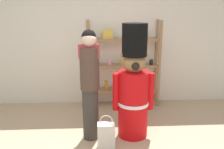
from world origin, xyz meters
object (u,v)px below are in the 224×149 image
Objects in this scene: teddy_bear_guard at (133,87)px; shopping_bag at (106,136)px; merchandise_shelf at (123,62)px; person_shopper at (90,82)px.

teddy_bear_guard is 0.82m from shopping_bag.
teddy_bear_guard is 3.36× the size of shopping_bag.
merchandise_shelf is 3.33× the size of shopping_bag.
shopping_bag is (-0.39, -1.66, -0.69)m from merchandise_shelf.
merchandise_shelf is 0.99× the size of teddy_bear_guard.
shopping_bag is at bearing -103.36° from merchandise_shelf.
person_shopper is at bearing 124.29° from shopping_bag.
shopping_bag is at bearing -138.30° from teddy_bear_guard.
merchandise_shelf is at bearing 91.37° from teddy_bear_guard.
merchandise_shelf reaches higher than shopping_bag.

